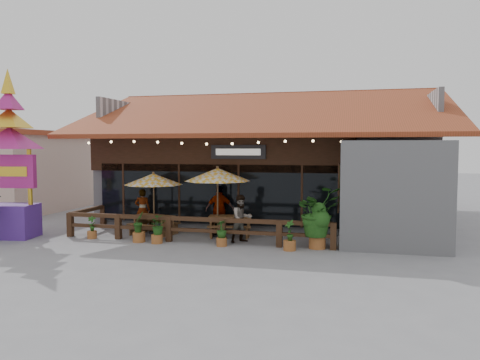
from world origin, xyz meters
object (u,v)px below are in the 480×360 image
(umbrella_left, at_px, (154,179))
(picnic_table_right, at_px, (230,222))
(umbrella_right, at_px, (218,175))
(picnic_table_left, at_px, (154,222))
(thai_sign_tower, at_px, (10,142))
(tropical_plant, at_px, (318,213))

(umbrella_left, bearing_deg, picnic_table_right, 2.58)
(umbrella_right, xyz_separation_m, picnic_table_left, (-2.50, -0.27, -1.83))
(picnic_table_right, relative_size, thai_sign_tower, 0.27)
(tropical_plant, bearing_deg, umbrella_right, 161.73)
(picnic_table_right, bearing_deg, picnic_table_left, -171.82)
(umbrella_right, height_order, picnic_table_right, umbrella_right)
(picnic_table_left, bearing_deg, umbrella_right, 6.15)
(umbrella_right, distance_m, thai_sign_tower, 7.79)
(umbrella_left, distance_m, picnic_table_left, 1.65)
(picnic_table_left, relative_size, picnic_table_right, 1.04)
(picnic_table_right, xyz_separation_m, tropical_plant, (3.40, -1.43, 0.68))
(picnic_table_left, bearing_deg, thai_sign_tower, -160.16)
(picnic_table_left, bearing_deg, tropical_plant, -8.96)
(umbrella_left, height_order, tropical_plant, umbrella_left)
(tropical_plant, bearing_deg, umbrella_left, 168.74)
(umbrella_right, height_order, thai_sign_tower, thai_sign_tower)
(umbrella_right, xyz_separation_m, picnic_table_right, (0.45, 0.15, -1.82))
(picnic_table_right, bearing_deg, thai_sign_tower, -164.39)
(umbrella_right, bearing_deg, picnic_table_right, 19.02)
(picnic_table_left, bearing_deg, picnic_table_right, 8.18)
(picnic_table_left, distance_m, thai_sign_tower, 6.05)
(thai_sign_tower, height_order, tropical_plant, thai_sign_tower)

